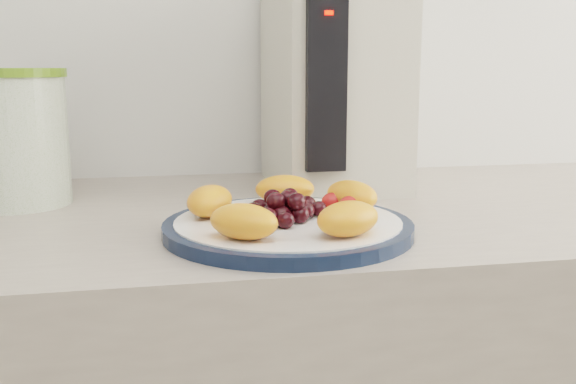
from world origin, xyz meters
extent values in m
cylinder|color=#121F37|center=(0.10, 1.05, 0.91)|extent=(0.29, 0.29, 0.01)
cylinder|color=white|center=(0.10, 1.05, 0.91)|extent=(0.26, 0.26, 0.02)
cylinder|color=#385E0E|center=(-0.24, 1.29, 0.99)|extent=(0.17, 0.17, 0.18)
cylinder|color=olive|center=(-0.24, 1.29, 1.08)|extent=(0.18, 0.18, 0.01)
cube|color=beige|center=(0.23, 1.35, 1.06)|extent=(0.19, 0.26, 0.33)
cube|color=black|center=(0.19, 1.22, 1.07)|extent=(0.06, 0.02, 0.24)
cube|color=#FF0C05|center=(0.19, 1.21, 1.16)|extent=(0.01, 0.01, 0.01)
ellipsoid|color=orange|center=(0.19, 1.09, 0.94)|extent=(0.08, 0.09, 0.04)
ellipsoid|color=orange|center=(0.12, 1.15, 0.94)|extent=(0.08, 0.06, 0.04)
ellipsoid|color=orange|center=(0.02, 1.09, 0.94)|extent=(0.08, 0.09, 0.04)
ellipsoid|color=orange|center=(0.04, 0.98, 0.94)|extent=(0.09, 0.09, 0.04)
ellipsoid|color=orange|center=(0.15, 0.97, 0.94)|extent=(0.09, 0.08, 0.04)
ellipsoid|color=black|center=(0.10, 1.05, 0.93)|extent=(0.02, 0.02, 0.02)
ellipsoid|color=black|center=(0.12, 1.05, 0.93)|extent=(0.02, 0.02, 0.02)
ellipsoid|color=black|center=(0.11, 1.07, 0.93)|extent=(0.02, 0.02, 0.02)
ellipsoid|color=black|center=(0.09, 1.07, 0.93)|extent=(0.02, 0.02, 0.02)
ellipsoid|color=black|center=(0.08, 1.05, 0.93)|extent=(0.02, 0.02, 0.02)
ellipsoid|color=black|center=(0.09, 1.04, 0.93)|extent=(0.02, 0.02, 0.02)
ellipsoid|color=black|center=(0.11, 1.04, 0.93)|extent=(0.02, 0.02, 0.02)
ellipsoid|color=black|center=(0.14, 1.07, 0.93)|extent=(0.02, 0.02, 0.02)
ellipsoid|color=black|center=(0.13, 1.08, 0.93)|extent=(0.02, 0.02, 0.02)
ellipsoid|color=black|center=(0.11, 1.09, 0.93)|extent=(0.02, 0.02, 0.02)
ellipsoid|color=black|center=(0.09, 1.09, 0.93)|extent=(0.02, 0.02, 0.02)
ellipsoid|color=black|center=(0.07, 1.08, 0.93)|extent=(0.02, 0.02, 0.02)
ellipsoid|color=black|center=(0.06, 1.07, 0.93)|extent=(0.02, 0.02, 0.02)
ellipsoid|color=black|center=(0.06, 1.04, 0.93)|extent=(0.02, 0.02, 0.02)
ellipsoid|color=black|center=(0.07, 1.03, 0.93)|extent=(0.02, 0.02, 0.02)
ellipsoid|color=black|center=(0.09, 1.02, 0.93)|extent=(0.02, 0.02, 0.02)
ellipsoid|color=black|center=(0.10, 1.05, 0.94)|extent=(0.02, 0.02, 0.02)
ellipsoid|color=black|center=(0.11, 1.07, 0.94)|extent=(0.02, 0.02, 0.02)
ellipsoid|color=black|center=(0.09, 1.07, 0.94)|extent=(0.02, 0.02, 0.02)
ellipsoid|color=black|center=(0.09, 1.04, 0.94)|extent=(0.02, 0.02, 0.02)
ellipsoid|color=black|center=(0.11, 1.04, 0.94)|extent=(0.02, 0.02, 0.02)
ellipsoid|color=red|center=(0.17, 1.09, 0.93)|extent=(0.03, 0.03, 0.02)
ellipsoid|color=red|center=(0.20, 1.10, 0.93)|extent=(0.03, 0.03, 0.02)
ellipsoid|color=red|center=(0.18, 1.06, 0.93)|extent=(0.04, 0.04, 0.02)
camera|label=1|loc=(-0.04, 0.34, 1.09)|focal=40.00mm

